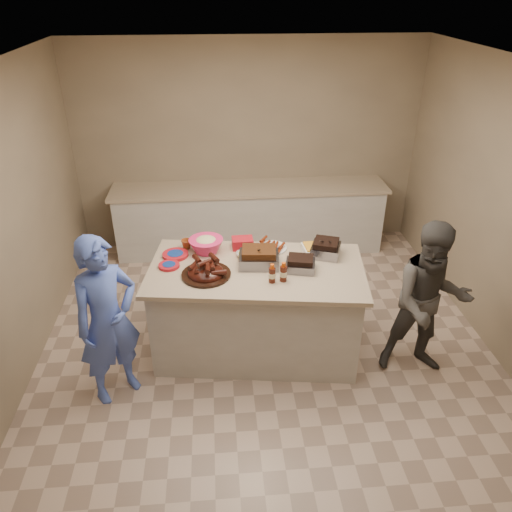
{
  "coord_description": "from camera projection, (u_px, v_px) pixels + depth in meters",
  "views": [
    {
      "loc": [
        -0.44,
        -3.89,
        3.3
      ],
      "look_at": [
        -0.1,
        0.1,
        1.04
      ],
      "focal_mm": 35.0,
      "sensor_mm": 36.0,
      "label": 1
    }
  ],
  "objects": [
    {
      "name": "coleslaw_bowl",
      "position": [
        206.0,
        252.0,
        4.88
      ],
      "size": [
        0.38,
        0.38,
        0.23
      ],
      "primitive_type": null,
      "rotation": [
        0.0,
        0.0,
        -0.14
      ],
      "color": "#E02661",
      "rests_on": "island"
    },
    {
      "name": "sausage_plate",
      "position": [
        272.0,
        248.0,
        4.94
      ],
      "size": [
        0.4,
        0.4,
        0.05
      ],
      "primitive_type": "cylinder",
      "rotation": [
        0.0,
        0.0,
        -0.41
      ],
      "color": "silver",
      "rests_on": "island"
    },
    {
      "name": "sauce_bowl",
      "position": [
        244.0,
        256.0,
        4.8
      ],
      "size": [
        0.15,
        0.06,
        0.14
      ],
      "primitive_type": "imported",
      "rotation": [
        0.0,
        0.0,
        -0.14
      ],
      "color": "silver",
      "rests_on": "island"
    },
    {
      "name": "mac_cheese_dish",
      "position": [
        319.0,
        252.0,
        4.87
      ],
      "size": [
        0.32,
        0.25,
        0.08
      ],
      "primitive_type": "cube",
      "rotation": [
        0.0,
        0.0,
        0.07
      ],
      "color": "gold",
      "rests_on": "island"
    },
    {
      "name": "rib_platter",
      "position": [
        206.0,
        275.0,
        4.49
      ],
      "size": [
        0.49,
        0.49,
        0.18
      ],
      "primitive_type": null,
      "rotation": [
        0.0,
        0.0,
        -0.11
      ],
      "color": "#3A110A",
      "rests_on": "island"
    },
    {
      "name": "room",
      "position": [
        267.0,
        351.0,
        5.03
      ],
      "size": [
        4.5,
        5.0,
        2.7
      ],
      "primitive_type": null,
      "color": "gray",
      "rests_on": "ground"
    },
    {
      "name": "back_counter",
      "position": [
        250.0,
        218.0,
        6.72
      ],
      "size": [
        3.6,
        0.64,
        0.9
      ],
      "primitive_type": null,
      "color": "beige",
      "rests_on": "ground"
    },
    {
      "name": "basket_stack",
      "position": [
        243.0,
        248.0,
        4.95
      ],
      "size": [
        0.21,
        0.16,
        0.1
      ],
      "primitive_type": "cube",
      "rotation": [
        0.0,
        0.0,
        0.04
      ],
      "color": "#A9131E",
      "rests_on": "island"
    },
    {
      "name": "pulled_pork_tray",
      "position": [
        259.0,
        265.0,
        4.66
      ],
      "size": [
        0.39,
        0.31,
        0.11
      ],
      "primitive_type": "cube",
      "rotation": [
        0.0,
        0.0,
        -0.09
      ],
      "color": "#47230F",
      "rests_on": "island"
    },
    {
      "name": "bbq_bottle_a",
      "position": [
        283.0,
        281.0,
        4.41
      ],
      "size": [
        0.07,
        0.07,
        0.18
      ],
      "primitive_type": "cylinder",
      "rotation": [
        0.0,
        0.0,
        -0.14
      ],
      "color": "#42170D",
      "rests_on": "island"
    },
    {
      "name": "plate_stack_large",
      "position": [
        175.0,
        256.0,
        4.8
      ],
      "size": [
        0.28,
        0.28,
        0.03
      ],
      "primitive_type": "cylinder",
      "rotation": [
        0.0,
        0.0,
        -0.14
      ],
      "color": "#A9131E",
      "rests_on": "island"
    },
    {
      "name": "mustard_bottle",
      "position": [
        241.0,
        260.0,
        4.74
      ],
      "size": [
        0.05,
        0.05,
        0.11
      ],
      "primitive_type": "cylinder",
      "rotation": [
        0.0,
        0.0,
        -0.14
      ],
      "color": "#D8BD03",
      "rests_on": "island"
    },
    {
      "name": "plate_stack_small",
      "position": [
        169.0,
        267.0,
        4.62
      ],
      "size": [
        0.22,
        0.22,
        0.03
      ],
      "primitive_type": "cylinder",
      "rotation": [
        0.0,
        0.0,
        -0.14
      ],
      "color": "#A9131E",
      "rests_on": "island"
    },
    {
      "name": "guest_gray",
      "position": [
        416.0,
        366.0,
        4.83
      ],
      "size": [
        0.9,
        1.59,
        0.58
      ],
      "primitive_type": "imported",
      "rotation": [
        0.0,
        0.0,
        -0.11
      ],
      "color": "#4E4C47",
      "rests_on": "ground"
    },
    {
      "name": "bbq_bottle_b",
      "position": [
        272.0,
        282.0,
        4.4
      ],
      "size": [
        0.07,
        0.07,
        0.18
      ],
      "primitive_type": "cylinder",
      "rotation": [
        0.0,
        0.0,
        -0.14
      ],
      "color": "#42170D",
      "rests_on": "island"
    },
    {
      "name": "guest_blue",
      "position": [
        120.0,
        390.0,
        4.55
      ],
      "size": [
        1.4,
        1.59,
        0.37
      ],
      "primitive_type": "imported",
      "rotation": [
        0.0,
        0.0,
        0.65
      ],
      "color": "#4E6CD5",
      "rests_on": "ground"
    },
    {
      "name": "plastic_cup",
      "position": [
        187.0,
        249.0,
        4.93
      ],
      "size": [
        0.12,
        0.11,
        0.1
      ],
      "primitive_type": "imported",
      "rotation": [
        0.0,
        0.0,
        -0.14
      ],
      "color": "#93451B",
      "rests_on": "island"
    },
    {
      "name": "brisket_tray",
      "position": [
        300.0,
        270.0,
        4.58
      ],
      "size": [
        0.31,
        0.27,
        0.08
      ],
      "primitive_type": "cube",
      "rotation": [
        0.0,
        0.0,
        -0.22
      ],
      "color": "black",
      "rests_on": "island"
    },
    {
      "name": "island",
      "position": [
        256.0,
        348.0,
        5.07
      ],
      "size": [
        2.11,
        1.31,
        0.94
      ],
      "primitive_type": null,
      "rotation": [
        0.0,
        0.0,
        -0.14
      ],
      "color": "beige",
      "rests_on": "ground"
    },
    {
      "name": "roasting_pan",
      "position": [
        325.0,
        255.0,
        4.82
      ],
      "size": [
        0.34,
        0.34,
        0.11
      ],
      "primitive_type": "cube",
      "rotation": [
        0.0,
        0.0,
        -0.35
      ],
      "color": "gray",
      "rests_on": "island"
    }
  ]
}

